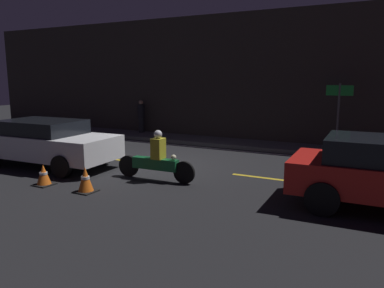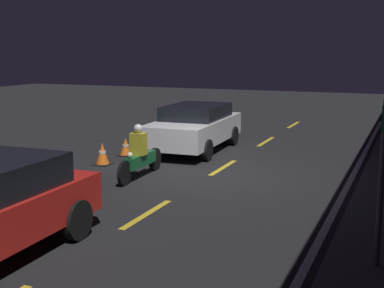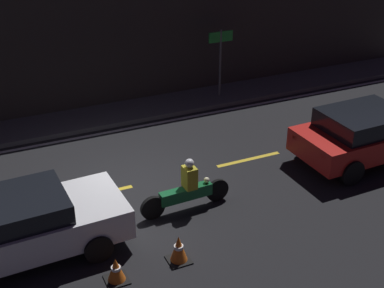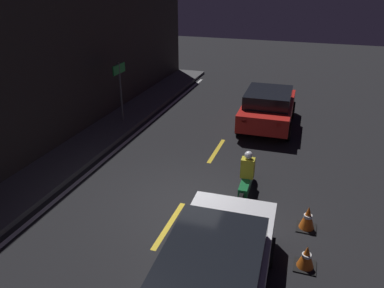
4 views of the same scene
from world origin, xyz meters
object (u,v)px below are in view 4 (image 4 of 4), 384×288
object	(u,v)px
motorcycle	(246,180)
traffic_cone_mid	(308,218)
traffic_cone_near	(306,257)
shop_sign	(120,81)
sedan_white	(213,274)
taxi_red	(268,107)

from	to	relation	value
motorcycle	traffic_cone_mid	world-z (taller)	motorcycle
traffic_cone_near	shop_sign	world-z (taller)	shop_sign
sedan_white	motorcycle	distance (m)	3.93
traffic_cone_near	traffic_cone_mid	world-z (taller)	traffic_cone_mid
traffic_cone_mid	motorcycle	bearing A→B (deg)	61.40
taxi_red	motorcycle	world-z (taller)	taxi_red
motorcycle	traffic_cone_mid	size ratio (longest dim) A/B	3.75
motorcycle	taxi_red	bearing A→B (deg)	0.35
taxi_red	motorcycle	distance (m)	5.59
sedan_white	motorcycle	world-z (taller)	sedan_white
sedan_white	traffic_cone_mid	bearing A→B (deg)	-29.59
sedan_white	motorcycle	xyz separation A→B (m)	(3.92, 0.14, -0.23)
taxi_red	shop_sign	xyz separation A→B (m)	(-1.67, 5.67, 1.02)
sedan_white	motorcycle	bearing A→B (deg)	-0.15
traffic_cone_near	shop_sign	bearing A→B (deg)	50.83
sedan_white	traffic_cone_mid	distance (m)	3.40
taxi_red	shop_sign	bearing A→B (deg)	104.97
traffic_cone_near	traffic_cone_mid	xyz separation A→B (m)	(1.38, 0.04, 0.04)
sedan_white	shop_sign	world-z (taller)	shop_sign
motorcycle	shop_sign	world-z (taller)	shop_sign
traffic_cone_near	traffic_cone_mid	bearing A→B (deg)	1.86
traffic_cone_mid	shop_sign	size ratio (longest dim) A/B	0.26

